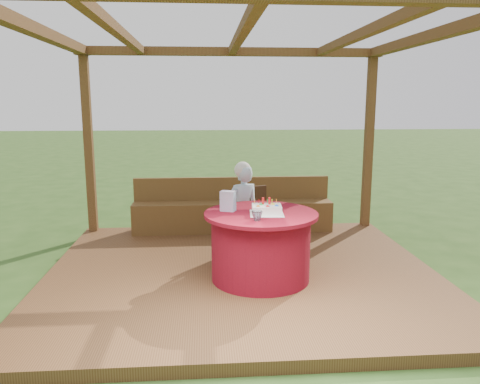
% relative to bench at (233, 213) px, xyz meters
% --- Properties ---
extents(ground, '(60.00, 60.00, 0.00)m').
position_rel_bench_xyz_m(ground, '(0.00, -1.72, -0.38)').
color(ground, '#2A4B19').
rests_on(ground, ground).
extents(deck, '(4.50, 4.00, 0.12)m').
position_rel_bench_xyz_m(deck, '(0.00, -1.72, -0.32)').
color(deck, brown).
rests_on(deck, ground).
extents(pergola, '(4.50, 4.00, 2.72)m').
position_rel_bench_xyz_m(pergola, '(0.00, -1.72, 2.02)').
color(pergola, brown).
rests_on(pergola, deck).
extents(bench, '(3.00, 0.42, 0.80)m').
position_rel_bench_xyz_m(bench, '(0.00, 0.00, 0.00)').
color(bench, brown).
rests_on(bench, deck).
extents(table, '(1.24, 1.24, 0.76)m').
position_rel_bench_xyz_m(table, '(0.19, -2.02, 0.12)').
color(table, maroon).
rests_on(table, deck).
extents(chair, '(0.50, 0.50, 0.85)m').
position_rel_bench_xyz_m(chair, '(0.24, -1.02, 0.20)').
color(chair, '#362211').
rests_on(chair, deck).
extents(elderly_woman, '(0.50, 0.41, 1.21)m').
position_rel_bench_xyz_m(elderly_woman, '(0.05, -1.22, 0.35)').
color(elderly_woman, '#9AC9E5').
rests_on(elderly_woman, deck).
extents(birthday_cake, '(0.38, 0.38, 0.17)m').
position_rel_bench_xyz_m(birthday_cake, '(0.24, -2.09, 0.54)').
color(birthday_cake, white).
rests_on(birthday_cake, table).
extents(gift_bag, '(0.18, 0.16, 0.22)m').
position_rel_bench_xyz_m(gift_bag, '(-0.17, -1.92, 0.60)').
color(gift_bag, '#CF86AE').
rests_on(gift_bag, table).
extents(drinking_glass, '(0.13, 0.13, 0.10)m').
position_rel_bench_xyz_m(drinking_glass, '(0.10, -2.37, 0.54)').
color(drinking_glass, white).
rests_on(drinking_glass, table).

